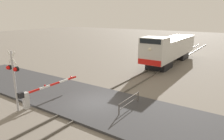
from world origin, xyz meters
The scene contains 8 objects.
ground_plane centered at (0.00, 0.00, 0.00)m, with size 160.00×160.00×0.00m, color slate.
rail_track_left centered at (-0.72, 0.00, 0.07)m, with size 0.08×80.00×0.15m, color #59544C.
rail_track_right centered at (0.72, 0.00, 0.07)m, with size 0.08×80.00×0.15m, color #59544C.
road_surface centered at (0.00, 0.00, 0.08)m, with size 36.00×6.07×0.17m, color #38383A.
locomotive centered at (0.00, 16.97, 2.10)m, with size 2.97×14.49×4.17m.
crossing_signal centered at (-3.77, -4.05, 2.76)m, with size 1.18×0.33×4.40m.
crossing_gate centered at (-3.61, -2.74, 0.85)m, with size 0.36×5.76×1.36m.
guard_railing centered at (2.74, 0.62, 0.63)m, with size 0.08×2.87×0.95m.
Camera 1 is at (9.49, -11.58, 6.67)m, focal length 33.31 mm.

